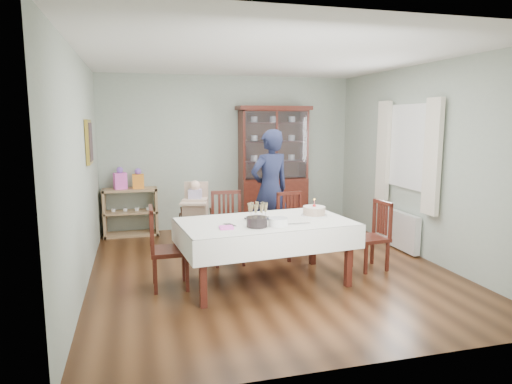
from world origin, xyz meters
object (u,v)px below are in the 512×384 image
object	(u,v)px
china_cabinet	(273,166)
sideboard	(131,212)
birthday_cake	(314,211)
chair_end_left	(168,264)
dining_table	(265,252)
chair_far_right	(294,238)
gift_bag_pink	(120,179)
high_chair	(196,224)
champagne_tray	(258,214)
gift_bag_orange	(138,179)
woman	(270,190)
chair_end_right	(371,249)
chair_far_left	(228,242)

from	to	relation	value
china_cabinet	sideboard	world-z (taller)	china_cabinet
sideboard	birthday_cake	distance (m)	3.50
china_cabinet	chair_end_left	size ratio (longest dim) A/B	2.27
dining_table	chair_far_right	world-z (taller)	chair_far_right
china_cabinet	gift_bag_pink	world-z (taller)	china_cabinet
high_chair	champagne_tray	size ratio (longest dim) A/B	3.25
chair_far_right	chair_end_left	bearing A→B (deg)	-163.86
birthday_cake	gift_bag_orange	bearing A→B (deg)	128.00
woman	sideboard	bearing A→B (deg)	-50.45
dining_table	gift_bag_pink	bearing A→B (deg)	121.55
sideboard	gift_bag_pink	world-z (taller)	gift_bag_pink
birthday_cake	chair_far_right	bearing A→B (deg)	87.92
birthday_cake	high_chair	bearing A→B (deg)	132.11
dining_table	high_chair	world-z (taller)	high_chair
sideboard	woman	distance (m)	2.49
chair_end_right	champagne_tray	size ratio (longest dim) A/B	2.72
high_chair	china_cabinet	bearing A→B (deg)	53.63
chair_far_left	chair_end_left	xyz separation A→B (m)	(-0.86, -0.76, -0.00)
sideboard	high_chair	world-z (taller)	high_chair
china_cabinet	champagne_tray	size ratio (longest dim) A/B	6.64
gift_bag_pink	chair_end_right	bearing A→B (deg)	-39.38
gift_bag_pink	high_chair	bearing A→B (deg)	-48.84
champagne_tray	gift_bag_pink	world-z (taller)	gift_bag_pink
gift_bag_orange	chair_far_left	bearing A→B (deg)	-58.45
chair_far_right	high_chair	distance (m)	1.46
chair_end_left	chair_end_right	size ratio (longest dim) A/B	1.08
high_chair	gift_bag_orange	world-z (taller)	gift_bag_orange
chair_far_left	chair_end_left	world-z (taller)	chair_far_left
gift_bag_orange	champagne_tray	bearing A→B (deg)	-63.27
chair_far_right	dining_table	bearing A→B (deg)	-134.07
gift_bag_orange	chair_end_left	bearing A→B (deg)	-83.81
chair_far_left	high_chair	size ratio (longest dim) A/B	0.91
chair_far_right	champagne_tray	size ratio (longest dim) A/B	2.78
dining_table	gift_bag_orange	bearing A→B (deg)	117.00
china_cabinet	chair_end_left	bearing A→B (deg)	-128.26
high_chair	birthday_cake	world-z (taller)	high_chair
chair_end_right	gift_bag_pink	xyz separation A→B (m)	(-3.18, 2.61, 0.70)
sideboard	chair_far_right	size ratio (longest dim) A/B	0.99
chair_end_left	champagne_tray	distance (m)	1.19
chair_end_right	gift_bag_orange	size ratio (longest dim) A/B	2.61
chair_end_right	champagne_tray	bearing A→B (deg)	-93.93
high_chair	gift_bag_pink	world-z (taller)	gift_bag_pink
sideboard	gift_bag_orange	size ratio (longest dim) A/B	2.64
high_chair	gift_bag_orange	xyz separation A→B (m)	(-0.79, 1.23, 0.54)
chair_end_right	gift_bag_pink	size ratio (longest dim) A/B	2.40
sideboard	woman	size ratio (longest dim) A/B	0.50
chair_far_right	woman	distance (m)	0.86
chair_far_left	gift_bag_pink	bearing A→B (deg)	130.47
dining_table	china_cabinet	size ratio (longest dim) A/B	0.97
birthday_cake	gift_bag_pink	world-z (taller)	gift_bag_pink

